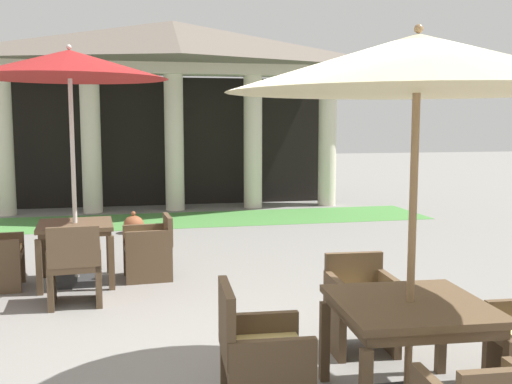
% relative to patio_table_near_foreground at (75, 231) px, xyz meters
% --- Properties ---
extents(ground_plane, '(60.00, 60.00, 0.00)m').
position_rel_patio_table_near_foreground_xyz_m(ground_plane, '(1.66, -2.98, -0.65)').
color(ground_plane, gray).
extents(background_pavilion, '(8.33, 2.93, 4.14)m').
position_rel_patio_table_near_foreground_xyz_m(background_pavilion, '(1.66, 6.01, 2.55)').
color(background_pavilion, beige).
rests_on(background_pavilion, ground).
extents(lawn_strip, '(10.13, 1.96, 0.01)m').
position_rel_patio_table_near_foreground_xyz_m(lawn_strip, '(1.66, 4.48, -0.64)').
color(lawn_strip, '#47843D').
rests_on(lawn_strip, ground).
extents(patio_table_near_foreground, '(0.93, 0.93, 0.75)m').
position_rel_patio_table_near_foreground_xyz_m(patio_table_near_foreground, '(0.00, 0.00, 0.00)').
color(patio_table_near_foreground, brown).
rests_on(patio_table_near_foreground, ground).
extents(patio_umbrella_near_foreground, '(2.32, 2.32, 2.88)m').
position_rel_patio_table_near_foreground_xyz_m(patio_umbrella_near_foreground, '(-0.00, 0.00, 1.97)').
color(patio_umbrella_near_foreground, '#2D2D2D').
rests_on(patio_umbrella_near_foreground, ground).
extents(patio_chair_near_foreground_south, '(0.59, 0.58, 0.90)m').
position_rel_patio_table_near_foreground_xyz_m(patio_chair_near_foreground_south, '(0.06, -0.89, -0.23)').
color(patio_chair_near_foreground_south, brown).
rests_on(patio_chair_near_foreground_south, ground).
extents(patio_chair_near_foreground_east, '(0.61, 0.58, 0.80)m').
position_rel_patio_table_near_foreground_xyz_m(patio_chair_near_foreground_east, '(0.89, 0.05, -0.26)').
color(patio_chair_near_foreground_east, brown).
rests_on(patio_chair_near_foreground_east, ground).
extents(patio_table_mid_left, '(1.08, 1.08, 0.75)m').
position_rel_patio_table_near_foreground_xyz_m(patio_table_mid_left, '(2.53, -3.78, 0.01)').
color(patio_table_mid_left, brown).
rests_on(patio_table_mid_left, ground).
extents(patio_umbrella_mid_left, '(2.55, 2.55, 2.62)m').
position_rel_patio_table_near_foreground_xyz_m(patio_umbrella_mid_left, '(2.53, -3.78, 1.70)').
color(patio_umbrella_mid_left, '#2D2D2D').
rests_on(patio_umbrella_mid_left, ground).
extents(patio_chair_mid_left_west, '(0.61, 0.62, 0.91)m').
position_rel_patio_table_near_foreground_xyz_m(patio_chair_mid_left_west, '(1.47, -3.72, -0.24)').
color(patio_chair_mid_left_west, brown).
rests_on(patio_chair_mid_left_west, ground).
extents(patio_chair_mid_left_north, '(0.58, 0.55, 0.82)m').
position_rel_patio_table_near_foreground_xyz_m(patio_chair_mid_left_north, '(2.59, -2.74, -0.24)').
color(patio_chair_mid_left_north, brown).
rests_on(patio_chair_mid_left_north, ground).
extents(terracotta_urn, '(0.35, 0.35, 0.39)m').
position_rel_patio_table_near_foreground_xyz_m(terracotta_urn, '(0.72, 3.24, -0.49)').
color(terracotta_urn, brown).
rests_on(terracotta_urn, ground).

